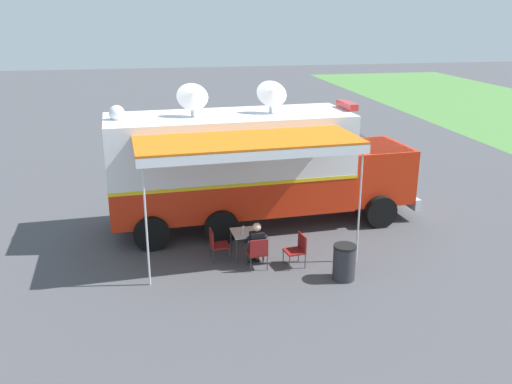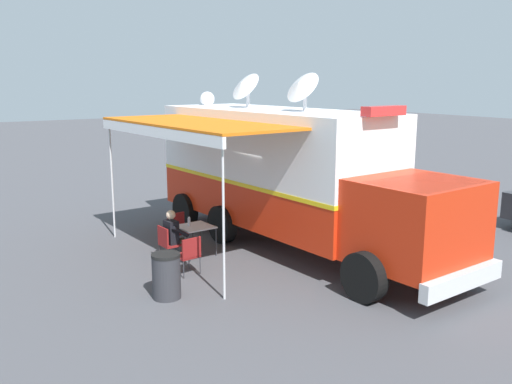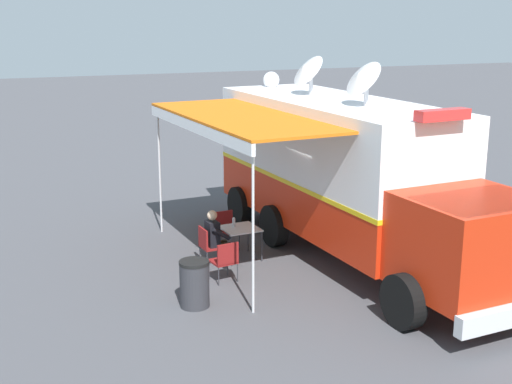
{
  "view_description": "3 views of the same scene",
  "coord_description": "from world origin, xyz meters",
  "px_view_note": "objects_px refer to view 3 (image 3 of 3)",
  "views": [
    {
      "loc": [
        15.94,
        -2.27,
        6.42
      ],
      "look_at": [
        -0.02,
        0.8,
        1.04
      ],
      "focal_mm": 38.8,
      "sensor_mm": 36.0,
      "label": 1
    },
    {
      "loc": [
        8.28,
        11.81,
        4.24
      ],
      "look_at": [
        0.8,
        0.44,
        1.47
      ],
      "focal_mm": 38.62,
      "sensor_mm": 36.0,
      "label": 2
    },
    {
      "loc": [
        7.61,
        13.95,
        5.38
      ],
      "look_at": [
        2.05,
        0.28,
        1.58
      ],
      "focal_mm": 48.41,
      "sensor_mm": 36.0,
      "label": 3
    }
  ],
  "objects_px": {
    "folding_chair_beside_table": "(225,227)",
    "water_bottle": "(234,223)",
    "folding_table": "(240,230)",
    "folding_chair_at_table": "(208,243)",
    "command_truck": "(349,172)",
    "folding_chair_spare_by_truck": "(225,259)",
    "seated_responder": "(216,236)",
    "trash_bin": "(195,284)"
  },
  "relations": [
    {
      "from": "folding_chair_at_table",
      "to": "folding_table",
      "type": "bearing_deg",
      "value": -169.79
    },
    {
      "from": "folding_table",
      "to": "folding_chair_at_table",
      "type": "height_order",
      "value": "folding_chair_at_table"
    },
    {
      "from": "folding_table",
      "to": "water_bottle",
      "type": "distance_m",
      "value": 0.22
    },
    {
      "from": "folding_table",
      "to": "seated_responder",
      "type": "distance_m",
      "value": 0.63
    },
    {
      "from": "command_truck",
      "to": "folding_table",
      "type": "distance_m",
      "value": 2.77
    },
    {
      "from": "folding_chair_beside_table",
      "to": "folding_table",
      "type": "bearing_deg",
      "value": 93.62
    },
    {
      "from": "folding_chair_spare_by_truck",
      "to": "trash_bin",
      "type": "height_order",
      "value": "trash_bin"
    },
    {
      "from": "folding_chair_beside_table",
      "to": "trash_bin",
      "type": "distance_m",
      "value": 3.44
    },
    {
      "from": "command_truck",
      "to": "folding_table",
      "type": "xyz_separation_m",
      "value": [
        2.37,
        -0.66,
        -1.27
      ]
    },
    {
      "from": "folding_chair_at_table",
      "to": "folding_chair_spare_by_truck",
      "type": "relative_size",
      "value": 1.0
    },
    {
      "from": "folding_chair_spare_by_truck",
      "to": "seated_responder",
      "type": "height_order",
      "value": "seated_responder"
    },
    {
      "from": "command_truck",
      "to": "trash_bin",
      "type": "relative_size",
      "value": 10.57
    },
    {
      "from": "water_bottle",
      "to": "folding_chair_at_table",
      "type": "bearing_deg",
      "value": 20.34
    },
    {
      "from": "folding_table",
      "to": "trash_bin",
      "type": "bearing_deg",
      "value": 50.99
    },
    {
      "from": "folding_chair_at_table",
      "to": "seated_responder",
      "type": "relative_size",
      "value": 0.7
    },
    {
      "from": "command_truck",
      "to": "seated_responder",
      "type": "xyz_separation_m",
      "value": [
        2.98,
        -0.52,
        -1.3
      ]
    },
    {
      "from": "water_bottle",
      "to": "folding_chair_at_table",
      "type": "distance_m",
      "value": 0.81
    },
    {
      "from": "folding_table",
      "to": "folding_chair_at_table",
      "type": "distance_m",
      "value": 0.83
    },
    {
      "from": "command_truck",
      "to": "seated_responder",
      "type": "distance_m",
      "value": 3.3
    },
    {
      "from": "command_truck",
      "to": "folding_chair_spare_by_truck",
      "type": "xyz_separation_m",
      "value": [
        3.16,
        0.55,
        -1.43
      ]
    },
    {
      "from": "seated_responder",
      "to": "folding_chair_spare_by_truck",
      "type": "bearing_deg",
      "value": 80.74
    },
    {
      "from": "seated_responder",
      "to": "trash_bin",
      "type": "height_order",
      "value": "seated_responder"
    },
    {
      "from": "folding_chair_at_table",
      "to": "trash_bin",
      "type": "relative_size",
      "value": 0.96
    },
    {
      "from": "command_truck",
      "to": "water_bottle",
      "type": "relative_size",
      "value": 42.94
    },
    {
      "from": "water_bottle",
      "to": "folding_table",
      "type": "bearing_deg",
      "value": 132.62
    },
    {
      "from": "trash_bin",
      "to": "seated_responder",
      "type": "bearing_deg",
      "value": -119.25
    },
    {
      "from": "water_bottle",
      "to": "folding_chair_at_table",
      "type": "relative_size",
      "value": 0.26
    },
    {
      "from": "folding_chair_at_table",
      "to": "folding_chair_beside_table",
      "type": "relative_size",
      "value": 1.0
    },
    {
      "from": "folding_chair_beside_table",
      "to": "command_truck",
      "type": "bearing_deg",
      "value": 148.18
    },
    {
      "from": "folding_chair_at_table",
      "to": "seated_responder",
      "type": "bearing_deg",
      "value": -176.59
    },
    {
      "from": "folding_chair_at_table",
      "to": "folding_chair_spare_by_truck",
      "type": "height_order",
      "value": "same"
    },
    {
      "from": "command_truck",
      "to": "trash_bin",
      "type": "height_order",
      "value": "command_truck"
    },
    {
      "from": "command_truck",
      "to": "water_bottle",
      "type": "bearing_deg",
      "value": -17.26
    },
    {
      "from": "command_truck",
      "to": "folding_chair_spare_by_truck",
      "type": "relative_size",
      "value": 11.06
    },
    {
      "from": "folding_chair_at_table",
      "to": "folding_chair_beside_table",
      "type": "distance_m",
      "value": 1.24
    },
    {
      "from": "water_bottle",
      "to": "folding_chair_beside_table",
      "type": "bearing_deg",
      "value": -93.95
    },
    {
      "from": "folding_table",
      "to": "trash_bin",
      "type": "distance_m",
      "value": 2.77
    },
    {
      "from": "water_bottle",
      "to": "folding_chair_spare_by_truck",
      "type": "xyz_separation_m",
      "value": [
        0.68,
        1.32,
        -0.32
      ]
    },
    {
      "from": "folding_table",
      "to": "seated_responder",
      "type": "xyz_separation_m",
      "value": [
        0.61,
        0.13,
        -0.02
      ]
    },
    {
      "from": "folding_chair_beside_table",
      "to": "water_bottle",
      "type": "bearing_deg",
      "value": 86.05
    },
    {
      "from": "water_bottle",
      "to": "trash_bin",
      "type": "relative_size",
      "value": 0.25
    },
    {
      "from": "folding_chair_at_table",
      "to": "trash_bin",
      "type": "distance_m",
      "value": 2.21
    }
  ]
}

